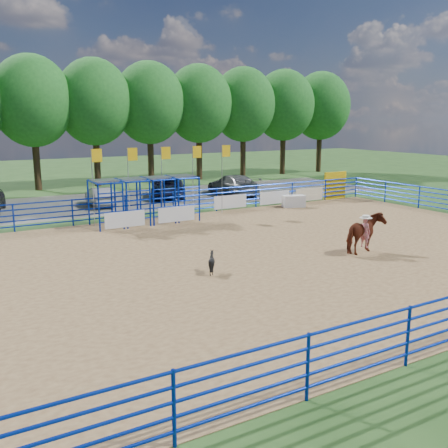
{
  "coord_description": "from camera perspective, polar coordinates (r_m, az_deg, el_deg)",
  "views": [
    {
      "loc": [
        -12.18,
        -17.29,
        5.73
      ],
      "look_at": [
        -1.64,
        1.0,
        1.3
      ],
      "focal_mm": 40.0,
      "sensor_mm": 36.0,
      "label": 1
    }
  ],
  "objects": [
    {
      "name": "horse_and_rider",
      "position": [
        22.41,
        15.82,
        -0.93
      ],
      "size": [
        2.24,
        1.41,
        2.34
      ],
      "color": "maroon",
      "rests_on": "arena_dirt"
    },
    {
      "name": "gravel_strip",
      "position": [
        36.84,
        -10.29,
        2.72
      ],
      "size": [
        40.0,
        10.0,
        0.01
      ],
      "primitive_type": "cube",
      "color": "slate",
      "rests_on": "ground"
    },
    {
      "name": "announcer_table",
      "position": [
        33.5,
        7.97,
        2.6
      ],
      "size": [
        1.61,
        1.11,
        0.78
      ],
      "primitive_type": "cube",
      "rotation": [
        0.0,
        0.0,
        -0.32
      ],
      "color": "silver",
      "rests_on": "arena_dirt"
    },
    {
      "name": "car_c",
      "position": [
        37.57,
        -6.44,
        4.14
      ],
      "size": [
        4.26,
        5.79,
        1.46
      ],
      "primitive_type": "imported",
      "rotation": [
        0.0,
        0.0,
        -0.4
      ],
      "color": "black",
      "rests_on": "gravel_strip"
    },
    {
      "name": "ground",
      "position": [
        21.91,
        5.04,
        -3.35
      ],
      "size": [
        120.0,
        120.0,
        0.0
      ],
      "primitive_type": "plane",
      "color": "#315622",
      "rests_on": "ground"
    },
    {
      "name": "calf",
      "position": [
        18.94,
        -1.43,
        -4.4
      ],
      "size": [
        0.91,
        0.85,
        0.82
      ],
      "primitive_type": "imported",
      "rotation": [
        0.0,
        0.0,
        1.87
      ],
      "color": "black",
      "rests_on": "arena_dirt"
    },
    {
      "name": "treeline",
      "position": [
        45.01,
        -14.66,
        13.77
      ],
      "size": [
        56.4,
        6.4,
        11.24
      ],
      "color": "#3F2B19",
      "rests_on": "ground"
    },
    {
      "name": "arena_dirt",
      "position": [
        21.91,
        5.04,
        -3.33
      ],
      "size": [
        30.0,
        20.0,
        0.02
      ],
      "primitive_type": "cube",
      "color": "#99784C",
      "rests_on": "ground"
    },
    {
      "name": "chute_assembly",
      "position": [
        28.43,
        -8.38,
        2.68
      ],
      "size": [
        19.32,
        2.41,
        4.2
      ],
      "color": "#0727AB",
      "rests_on": "ground"
    },
    {
      "name": "car_d",
      "position": [
        38.39,
        1.02,
        4.48
      ],
      "size": [
        2.58,
        5.64,
        1.6
      ],
      "primitive_type": "imported",
      "rotation": [
        0.0,
        0.0,
        3.08
      ],
      "color": "#5B5B5D",
      "rests_on": "gravel_strip"
    },
    {
      "name": "perimeter_fence",
      "position": [
        21.73,
        5.07,
        -1.44
      ],
      "size": [
        30.1,
        20.1,
        1.5
      ],
      "color": "#0727AB",
      "rests_on": "ground"
    },
    {
      "name": "car_b",
      "position": [
        34.75,
        -13.99,
        3.06
      ],
      "size": [
        1.52,
        3.83,
        1.24
      ],
      "primitive_type": "imported",
      "rotation": [
        0.0,
        0.0,
        3.08
      ],
      "color": "gray",
      "rests_on": "gravel_strip"
    }
  ]
}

